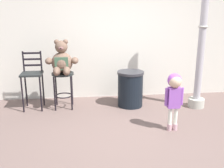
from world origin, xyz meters
name	(u,v)px	position (x,y,z in m)	size (l,w,h in m)	color
ground_plane	(136,138)	(0.00, 0.00, 0.00)	(24.00, 24.00, 0.00)	#69544F
building_wall	(118,13)	(0.00, 2.26, 1.86)	(6.37, 0.30, 3.73)	silver
bar_stool_with_teddy	(63,82)	(-1.20, 1.50, 0.54)	(0.44, 0.44, 0.73)	#222525
teddy_bear	(62,61)	(-1.20, 1.46, 0.97)	(0.64, 0.58, 0.66)	brown
child_walking	(174,90)	(0.65, 0.23, 0.70)	(0.31, 0.25, 0.97)	#C598A3
trash_bin	(130,89)	(0.16, 1.45, 0.37)	(0.55, 0.55, 0.74)	black
lamppost	(201,53)	(1.51, 1.23, 1.12)	(0.33, 0.33, 2.82)	#B0AEA2
bar_chair_empty	(32,77)	(-1.81, 1.53, 0.66)	(0.41, 0.41, 1.15)	#222525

